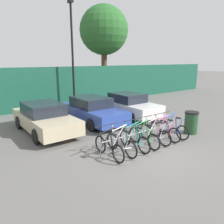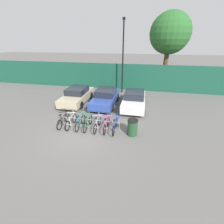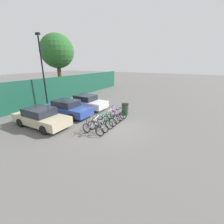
% 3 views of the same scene
% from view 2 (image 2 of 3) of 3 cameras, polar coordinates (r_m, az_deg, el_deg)
% --- Properties ---
extents(ground_plane, '(120.00, 120.00, 0.00)m').
position_cam_2_polar(ground_plane, '(9.72, -11.05, -7.46)').
color(ground_plane, '#605E5B').
extents(hoarding_wall, '(36.00, 0.16, 2.89)m').
position_cam_2_polar(hoarding_wall, '(17.70, 0.04, 13.36)').
color(hoarding_wall, '#19513D').
rests_on(hoarding_wall, ground).
extents(bike_rack, '(4.07, 0.04, 0.57)m').
position_cam_2_polar(bike_rack, '(9.94, -8.76, -3.18)').
color(bike_rack, gray).
rests_on(bike_rack, ground).
extents(bicycle_black, '(0.68, 1.71, 1.05)m').
position_cam_2_polar(bicycle_black, '(10.57, -18.03, -3.07)').
color(bicycle_black, black).
rests_on(bicycle_black, ground).
extents(bicycle_white, '(0.68, 1.71, 1.05)m').
position_cam_2_polar(bicycle_white, '(10.32, -15.30, -3.41)').
color(bicycle_white, black).
rests_on(bicycle_white, ground).
extents(bicycle_teal, '(0.68, 1.71, 1.05)m').
position_cam_2_polar(bicycle_teal, '(10.07, -11.98, -3.81)').
color(bicycle_teal, black).
rests_on(bicycle_teal, ground).
extents(bicycle_green, '(0.68, 1.71, 1.05)m').
position_cam_2_polar(bicycle_green, '(9.88, -9.18, -4.14)').
color(bicycle_green, black).
rests_on(bicycle_green, ground).
extents(bicycle_silver, '(0.68, 1.71, 1.05)m').
position_cam_2_polar(bicycle_silver, '(9.70, -5.59, -4.55)').
color(bicycle_silver, black).
rests_on(bicycle_silver, ground).
extents(bicycle_pink, '(0.68, 1.71, 1.05)m').
position_cam_2_polar(bicycle_pink, '(9.56, -2.12, -4.92)').
color(bicycle_pink, black).
rests_on(bicycle_pink, ground).
extents(bicycle_blue, '(0.68, 1.71, 1.05)m').
position_cam_2_polar(bicycle_blue, '(9.46, 1.14, -5.26)').
color(bicycle_blue, black).
rests_on(bicycle_blue, ground).
extents(car_beige, '(1.91, 4.45, 1.40)m').
position_cam_2_polar(car_beige, '(14.12, -13.09, 6.25)').
color(car_beige, '#C1B28E').
rests_on(car_beige, ground).
extents(car_blue, '(1.91, 4.47, 1.40)m').
position_cam_2_polar(car_blue, '(13.32, -2.45, 5.72)').
color(car_blue, '#2D479E').
rests_on(car_blue, ground).
extents(car_white, '(1.91, 4.23, 1.40)m').
position_cam_2_polar(car_white, '(12.86, 8.40, 4.71)').
color(car_white, silver).
rests_on(car_white, ground).
extents(lamp_post, '(0.24, 0.44, 7.12)m').
position_cam_2_polar(lamp_post, '(16.14, 4.19, 20.98)').
color(lamp_post, black).
rests_on(lamp_post, ground).
extents(trash_bin, '(0.63, 0.63, 1.03)m').
position_cam_2_polar(trash_bin, '(9.11, 7.78, -5.79)').
color(trash_bin, '#234728').
rests_on(trash_bin, ground).
extents(tree_behind_hoarding, '(4.25, 4.25, 8.02)m').
position_cam_2_polar(tree_behind_hoarding, '(18.94, 21.19, 26.03)').
color(tree_behind_hoarding, brown).
rests_on(tree_behind_hoarding, ground).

